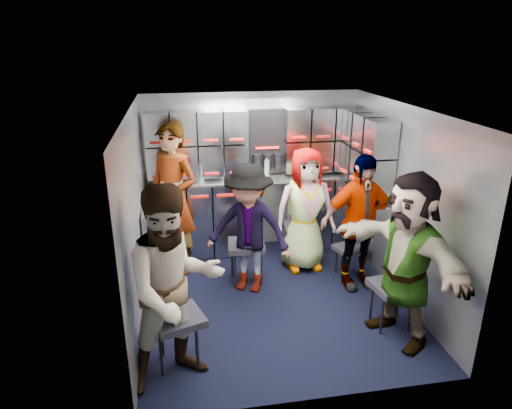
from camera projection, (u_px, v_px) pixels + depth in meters
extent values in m
plane|color=black|center=(274.00, 300.00, 5.07)|extent=(3.00, 3.00, 0.00)
cube|color=gray|center=(252.00, 172.00, 6.09)|extent=(2.80, 0.04, 2.10)
cube|color=gray|center=(137.00, 221.00, 4.48)|extent=(0.04, 3.00, 2.10)
cube|color=gray|center=(402.00, 204.00, 4.93)|extent=(0.04, 3.00, 2.10)
cube|color=silver|center=(278.00, 110.00, 4.34)|extent=(2.80, 3.00, 0.02)
cube|color=#8F939D|center=(255.00, 216.00, 6.09)|extent=(2.68, 0.38, 0.99)
cube|color=#8F939D|center=(163.00, 246.00, 5.23)|extent=(0.38, 0.76, 0.99)
cube|color=silver|center=(255.00, 179.00, 5.91)|extent=(2.68, 0.42, 0.03)
cube|color=#8F939D|center=(254.00, 142.00, 5.80)|extent=(2.68, 0.28, 0.82)
cube|color=#8F939D|center=(367.00, 150.00, 5.40)|extent=(0.28, 1.00, 0.82)
cube|color=#8F939D|center=(363.00, 230.00, 5.65)|extent=(0.28, 1.20, 1.00)
cube|color=#AC100C|center=(257.00, 194.00, 5.77)|extent=(2.60, 0.02, 0.03)
cube|color=black|center=(177.00, 319.00, 3.94)|extent=(0.52, 0.51, 0.07)
cylinder|color=black|center=(161.00, 354.00, 3.88)|extent=(0.03, 0.03, 0.44)
cylinder|color=black|center=(197.00, 350.00, 3.93)|extent=(0.03, 0.03, 0.44)
cylinder|color=black|center=(162.00, 335.00, 4.12)|extent=(0.03, 0.03, 0.44)
cylinder|color=black|center=(196.00, 331.00, 4.17)|extent=(0.03, 0.03, 0.44)
cube|color=black|center=(246.00, 246.00, 5.32)|extent=(0.46, 0.44, 0.07)
cylinder|color=black|center=(235.00, 270.00, 5.25)|extent=(0.03, 0.03, 0.44)
cylinder|color=black|center=(261.00, 268.00, 5.30)|extent=(0.03, 0.03, 0.44)
cylinder|color=black|center=(232.00, 260.00, 5.50)|extent=(0.03, 0.03, 0.44)
cylinder|color=black|center=(257.00, 258.00, 5.55)|extent=(0.03, 0.03, 0.44)
cube|color=black|center=(300.00, 228.00, 5.83)|extent=(0.45, 0.44, 0.06)
cylinder|color=black|center=(291.00, 250.00, 5.77)|extent=(0.03, 0.03, 0.43)
cylinder|color=black|center=(314.00, 248.00, 5.82)|extent=(0.03, 0.03, 0.43)
cylinder|color=black|center=(286.00, 241.00, 6.01)|extent=(0.03, 0.03, 0.43)
cylinder|color=black|center=(308.00, 240.00, 6.06)|extent=(0.03, 0.03, 0.43)
cube|color=black|center=(350.00, 249.00, 5.44)|extent=(0.42, 0.41, 0.05)
cylinder|color=black|center=(342.00, 268.00, 5.39)|extent=(0.02, 0.02, 0.36)
cylinder|color=black|center=(362.00, 267.00, 5.43)|extent=(0.02, 0.02, 0.36)
cylinder|color=black|center=(336.00, 260.00, 5.59)|extent=(0.02, 0.02, 0.36)
cylinder|color=black|center=(356.00, 259.00, 5.63)|extent=(0.02, 0.02, 0.36)
cube|color=black|center=(393.00, 286.00, 4.49)|extent=(0.45, 0.43, 0.06)
cylinder|color=black|center=(382.00, 315.00, 4.43)|extent=(0.03, 0.03, 0.42)
cylinder|color=black|center=(410.00, 312.00, 4.48)|extent=(0.03, 0.03, 0.42)
cylinder|color=black|center=(372.00, 301.00, 4.66)|extent=(0.03, 0.03, 0.42)
cylinder|color=black|center=(399.00, 299.00, 4.71)|extent=(0.03, 0.03, 0.42)
imported|color=black|center=(173.00, 200.00, 5.45)|extent=(0.80, 0.76, 1.84)
imported|color=black|center=(175.00, 288.00, 3.63)|extent=(1.02, 0.91, 1.74)
imported|color=black|center=(248.00, 229.00, 5.05)|extent=(1.11, 0.94, 1.50)
imported|color=black|center=(305.00, 210.00, 5.55)|extent=(0.77, 0.51, 1.54)
imported|color=black|center=(359.00, 222.00, 5.13)|extent=(0.96, 0.49, 1.58)
imported|color=black|center=(406.00, 259.00, 4.19)|extent=(1.00, 1.62, 1.67)
cylinder|color=white|center=(201.00, 173.00, 5.71)|extent=(0.06, 0.06, 0.22)
cylinder|color=white|center=(267.00, 170.00, 5.84)|extent=(0.06, 0.06, 0.24)
cylinder|color=white|center=(302.00, 167.00, 5.91)|extent=(0.07, 0.07, 0.25)
cylinder|color=beige|center=(175.00, 180.00, 5.67)|extent=(0.08, 0.08, 0.10)
cylinder|color=beige|center=(315.00, 172.00, 5.96)|extent=(0.09, 0.09, 0.11)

